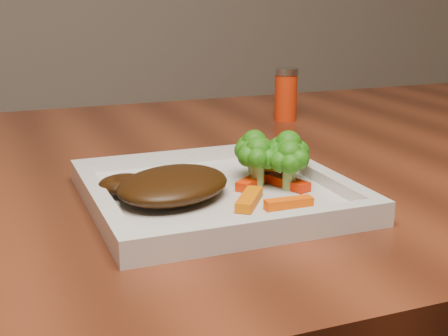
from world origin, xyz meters
name	(u,v)px	position (x,y,z in m)	size (l,w,h in m)	color
plate	(215,196)	(-0.31, -0.14, 0.76)	(0.27, 0.27, 0.01)	silver
steak	(173,185)	(-0.36, -0.15, 0.78)	(0.13, 0.10, 0.03)	#371D08
broccoli_0	(254,149)	(-0.25, -0.11, 0.80)	(0.05, 0.05, 0.07)	#297313
broccoli_1	(288,153)	(-0.22, -0.13, 0.79)	(0.05, 0.05, 0.06)	#277613
broccoli_2	(289,163)	(-0.24, -0.16, 0.79)	(0.05, 0.05, 0.06)	#116110
broccoli_3	(258,160)	(-0.26, -0.14, 0.79)	(0.05, 0.05, 0.06)	#226410
carrot_0	(289,203)	(-0.27, -0.22, 0.77)	(0.05, 0.01, 0.01)	#F25103
carrot_2	(249,199)	(-0.30, -0.19, 0.77)	(0.06, 0.02, 0.01)	#DA6503
carrot_3	(275,166)	(-0.22, -0.09, 0.77)	(0.06, 0.02, 0.01)	#FF5F04
carrot_5	(286,182)	(-0.24, -0.15, 0.77)	(0.06, 0.02, 0.01)	red
carrot_6	(254,181)	(-0.27, -0.14, 0.77)	(0.06, 0.02, 0.01)	red
spice_shaker	(286,94)	(-0.04, 0.22, 0.80)	(0.04, 0.04, 0.09)	red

